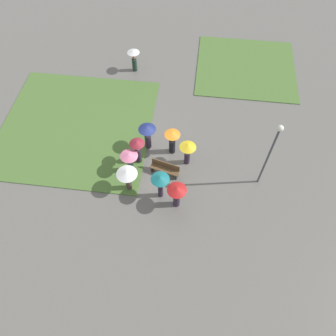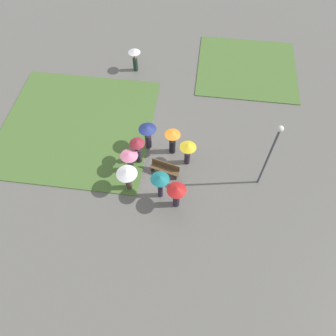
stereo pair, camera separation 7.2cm
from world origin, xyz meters
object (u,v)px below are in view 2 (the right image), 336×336
at_px(lamp_post, 271,150).
at_px(crowd_person_navy, 148,133).
at_px(crowd_person_pink, 130,159).
at_px(lone_walker_far_path, 135,58).
at_px(crowd_person_white, 127,175).
at_px(crowd_person_yellow, 188,150).
at_px(crowd_person_red, 177,193).
at_px(crowd_person_orange, 173,138).
at_px(crowd_person_maroon, 138,149).
at_px(park_bench, 165,168).
at_px(crowd_person_teal, 160,182).

bearing_deg(lamp_post, crowd_person_navy, 165.11).
xyz_separation_m(crowd_person_pink, lone_walker_far_path, (-1.42, 9.16, -0.01)).
distance_m(crowd_person_white, crowd_person_yellow, 3.90).
bearing_deg(crowd_person_white, crowd_person_pink, 118.00).
relative_size(crowd_person_red, lone_walker_far_path, 1.03).
xyz_separation_m(lamp_post, crowd_person_orange, (-5.32, 1.61, -1.85)).
bearing_deg(crowd_person_orange, crowd_person_maroon, 16.05).
distance_m(crowd_person_navy, crowd_person_red, 4.51).
xyz_separation_m(lamp_post, crowd_person_white, (-7.50, -1.38, -1.75)).
bearing_deg(crowd_person_navy, crowd_person_red, -82.57).
distance_m(park_bench, crowd_person_navy, 2.42).
bearing_deg(crowd_person_maroon, crowd_person_red, -6.91).
xyz_separation_m(lamp_post, crowd_person_teal, (-5.61, -1.62, -1.65)).
bearing_deg(lone_walker_far_path, crowd_person_yellow, 59.33).
bearing_deg(crowd_person_pink, crowd_person_yellow, 137.58).
bearing_deg(lamp_post, crowd_person_maroon, 175.23).
bearing_deg(crowd_person_orange, crowd_person_navy, -19.16).
relative_size(crowd_person_navy, crowd_person_teal, 0.96).
relative_size(crowd_person_orange, crowd_person_red, 1.05).
bearing_deg(crowd_person_red, lamp_post, -128.82).
height_order(crowd_person_yellow, lone_walker_far_path, same).
bearing_deg(lone_walker_far_path, crowd_person_teal, 47.09).
xyz_separation_m(crowd_person_white, lone_walker_far_path, (-1.54, 10.40, -0.27)).
bearing_deg(crowd_person_maroon, crowd_person_teal, -14.31).
distance_m(lamp_post, crowd_person_maroon, 7.54).
bearing_deg(crowd_person_yellow, park_bench, 52.94).
distance_m(crowd_person_orange, crowd_person_maroon, 2.19).
bearing_deg(park_bench, crowd_person_navy, 139.71).
relative_size(park_bench, crowd_person_red, 0.99).
bearing_deg(crowd_person_red, crowd_person_navy, -33.75).
xyz_separation_m(lamp_post, crowd_person_yellow, (-4.33, 0.89, -1.88)).
height_order(crowd_person_maroon, lone_walker_far_path, crowd_person_maroon).
bearing_deg(lamp_post, lone_walker_far_path, 135.04).
height_order(crowd_person_navy, crowd_person_red, crowd_person_navy).
height_order(crowd_person_teal, crowd_person_yellow, crowd_person_teal).
distance_m(crowd_person_yellow, lone_walker_far_path, 9.40).
distance_m(lamp_post, crowd_person_red, 5.43).
bearing_deg(crowd_person_white, lone_walker_far_path, 120.90).
bearing_deg(crowd_person_orange, crowd_person_pink, 25.96).
height_order(crowd_person_orange, crowd_person_teal, crowd_person_teal).
distance_m(crowd_person_pink, lone_walker_far_path, 9.27).
bearing_deg(crowd_person_navy, lone_walker_far_path, 84.74).
bearing_deg(lamp_post, crowd_person_pink, -178.97).
relative_size(crowd_person_navy, crowd_person_yellow, 1.07).
bearing_deg(crowd_person_navy, crowd_person_orange, -29.81).
bearing_deg(crowd_person_yellow, crowd_person_pink, 33.44).
height_order(crowd_person_maroon, crowd_person_red, crowd_person_maroon).
relative_size(park_bench, crowd_person_white, 1.00).
xyz_separation_m(crowd_person_maroon, crowd_person_yellow, (2.94, 0.28, 0.04)).
distance_m(crowd_person_navy, crowd_person_pink, 2.11).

